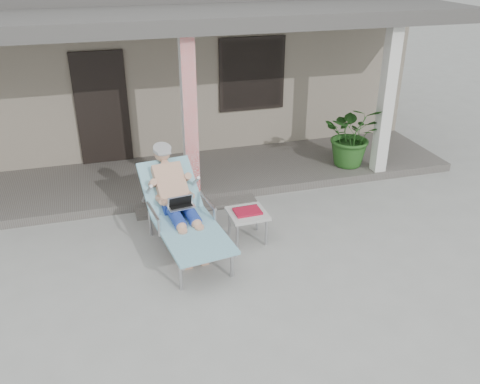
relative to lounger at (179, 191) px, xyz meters
name	(u,v)px	position (x,y,z in m)	size (l,w,h in m)	color
ground	(225,271)	(0.43, -0.86, -0.85)	(60.00, 60.00, 0.00)	#9E9E99
house	(153,53)	(0.43, 5.64, 0.81)	(10.40, 5.40, 3.30)	gray
porch_deck	(184,177)	(0.43, 2.14, -0.78)	(10.00, 2.00, 0.15)	#605B56
porch_overhang	(176,24)	(0.43, 2.09, 1.93)	(10.00, 2.30, 2.85)	silver
porch_step	(197,207)	(0.43, 0.99, -0.82)	(2.00, 0.30, 0.07)	#605B56
lounger	(179,191)	(0.00, 0.00, 0.00)	(1.07, 2.19, 1.39)	#B7B7BC
side_table	(247,215)	(0.96, -0.16, -0.44)	(0.56, 0.56, 0.49)	#BABAB5
potted_palm	(353,135)	(3.56, 1.67, -0.11)	(1.08, 0.93, 1.20)	#26591E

